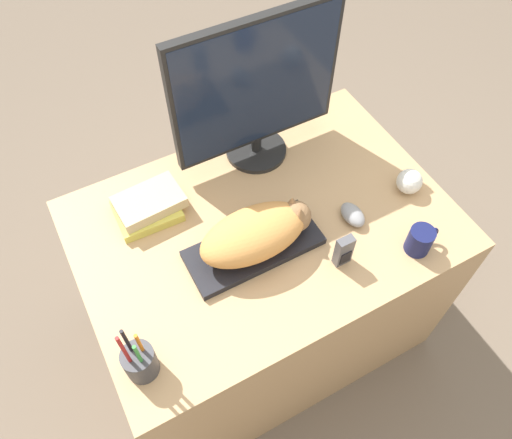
{
  "coord_description": "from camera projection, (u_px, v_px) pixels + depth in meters",
  "views": [
    {
      "loc": [
        -0.44,
        -0.36,
        1.99
      ],
      "look_at": [
        -0.04,
        0.38,
        0.8
      ],
      "focal_mm": 35.0,
      "sensor_mm": 36.0,
      "label": 1
    }
  ],
  "objects": [
    {
      "name": "book_stack",
      "position": [
        148.0,
        206.0,
        1.51
      ],
      "size": [
        0.21,
        0.16,
        0.07
      ],
      "color": "#CCC14C",
      "rests_on": "desk"
    },
    {
      "name": "phone",
      "position": [
        344.0,
        251.0,
        1.39
      ],
      "size": [
        0.05,
        0.03,
        0.11
      ],
      "color": "#4C4C51",
      "rests_on": "desk"
    },
    {
      "name": "pen_cup",
      "position": [
        140.0,
        361.0,
        1.21
      ],
      "size": [
        0.08,
        0.08,
        0.23
      ],
      "color": "#38383D",
      "rests_on": "desk"
    },
    {
      "name": "monitor",
      "position": [
        256.0,
        90.0,
        1.47
      ],
      "size": [
        0.54,
        0.2,
        0.5
      ],
      "color": "black",
      "rests_on": "desk"
    },
    {
      "name": "cat",
      "position": [
        259.0,
        232.0,
        1.4
      ],
      "size": [
        0.34,
        0.17,
        0.12
      ],
      "color": "#D18C47",
      "rests_on": "keyboard"
    },
    {
      "name": "desk",
      "position": [
        263.0,
        281.0,
        1.82
      ],
      "size": [
        1.13,
        0.79,
        0.74
      ],
      "color": "tan",
      "rests_on": "ground_plane"
    },
    {
      "name": "baseball",
      "position": [
        409.0,
        181.0,
        1.56
      ],
      "size": [
        0.08,
        0.08,
        0.08
      ],
      "color": "silver",
      "rests_on": "desk"
    },
    {
      "name": "computer_mouse",
      "position": [
        353.0,
        215.0,
        1.5
      ],
      "size": [
        0.06,
        0.09,
        0.04
      ],
      "color": "gray",
      "rests_on": "desk"
    },
    {
      "name": "coffee_mug",
      "position": [
        420.0,
        240.0,
        1.43
      ],
      "size": [
        0.1,
        0.07,
        0.09
      ],
      "color": "#141947",
      "rests_on": "desk"
    },
    {
      "name": "keyboard",
      "position": [
        254.0,
        247.0,
        1.45
      ],
      "size": [
        0.4,
        0.17,
        0.02
      ],
      "color": "black",
      "rests_on": "desk"
    },
    {
      "name": "ground_plane",
      "position": [
        311.0,
        407.0,
        1.92
      ],
      "size": [
        12.0,
        12.0,
        0.0
      ],
      "primitive_type": "plane",
      "color": "#6B5B4C"
    }
  ]
}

